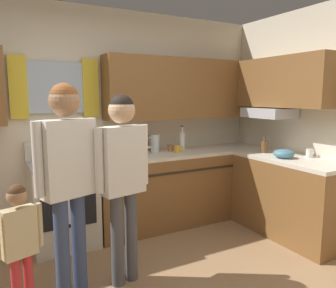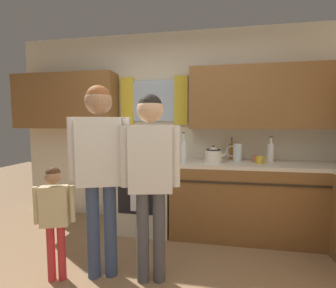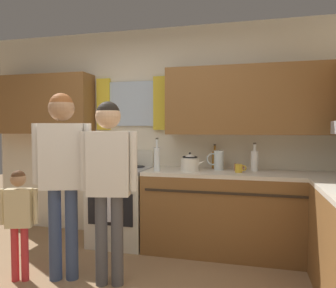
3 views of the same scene
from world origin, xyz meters
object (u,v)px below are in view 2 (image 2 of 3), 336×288
at_px(cup_terracotta, 255,158).
at_px(adult_holding_child, 100,159).
at_px(bottle_tall_clear, 183,151).
at_px(water_pitcher, 237,152).
at_px(adult_in_plaid, 150,166).
at_px(bottle_milk_white, 271,152).
at_px(stovetop_kettle, 213,155).
at_px(mug_mustard_yellow, 260,160).
at_px(small_child, 55,210).
at_px(stove_oven, 147,192).
at_px(bottle_oil_amber, 231,151).

xyz_separation_m(cup_terracotta, adult_holding_child, (-1.50, -1.10, 0.12)).
distance_m(bottle_tall_clear, water_pitcher, 0.70).
relative_size(cup_terracotta, adult_in_plaid, 0.07).
bearing_deg(bottle_milk_white, cup_terracotta, -173.17).
distance_m(bottle_tall_clear, cup_terracotta, 0.90).
relative_size(adult_holding_child, adult_in_plaid, 1.05).
distance_m(bottle_milk_white, stovetop_kettle, 0.71).
height_order(mug_mustard_yellow, small_child, small_child).
relative_size(water_pitcher, adult_holding_child, 0.13).
xyz_separation_m(stovetop_kettle, adult_holding_child, (-0.99, -0.95, 0.07)).
height_order(stove_oven, bottle_milk_white, bottle_milk_white).
height_order(stovetop_kettle, small_child, stovetop_kettle).
xyz_separation_m(bottle_tall_clear, bottle_milk_white, (1.04, 0.27, -0.02)).
height_order(stove_oven, stovetop_kettle, stovetop_kettle).
relative_size(bottle_oil_amber, adult_holding_child, 0.17).
xyz_separation_m(mug_mustard_yellow, stovetop_kettle, (-0.53, -0.01, 0.05)).
relative_size(bottle_tall_clear, bottle_oil_amber, 1.28).
bearing_deg(adult_in_plaid, adult_holding_child, -179.03).
bearing_deg(stovetop_kettle, bottle_oil_amber, 51.21).
height_order(bottle_tall_clear, stovetop_kettle, bottle_tall_clear).
bearing_deg(stove_oven, water_pitcher, 5.16).
bearing_deg(small_child, mug_mustard_yellow, 29.85).
relative_size(bottle_tall_clear, water_pitcher, 1.67).
height_order(bottle_milk_white, small_child, bottle_milk_white).
bearing_deg(bottle_milk_white, stovetop_kettle, -165.94).
height_order(bottle_tall_clear, mug_mustard_yellow, bottle_tall_clear).
height_order(bottle_tall_clear, small_child, bottle_tall_clear).
height_order(water_pitcher, small_child, water_pitcher).
relative_size(bottle_tall_clear, stovetop_kettle, 1.34).
bearing_deg(bottle_oil_amber, adult_in_plaid, -122.13).
relative_size(cup_terracotta, mug_mustard_yellow, 0.91).
relative_size(bottle_tall_clear, adult_holding_child, 0.22).
relative_size(mug_mustard_yellow, water_pitcher, 0.55).
distance_m(stove_oven, water_pitcher, 1.26).
relative_size(bottle_milk_white, stovetop_kettle, 1.14).
distance_m(stovetop_kettle, adult_in_plaid, 1.09).
xyz_separation_m(bottle_milk_white, adult_in_plaid, (-1.23, -1.11, -0.01)).
xyz_separation_m(stove_oven, small_child, (-0.50, -1.14, 0.16)).
xyz_separation_m(stove_oven, stovetop_kettle, (0.85, -0.07, 0.53)).
distance_m(bottle_oil_amber, mug_mustard_yellow, 0.42).
xyz_separation_m(bottle_oil_amber, water_pitcher, (0.05, -0.13, 0.00)).
xyz_separation_m(stovetop_kettle, adult_in_plaid, (-0.54, -0.94, 0.01)).
relative_size(water_pitcher, small_child, 0.22).
distance_m(cup_terracotta, small_child, 2.25).
relative_size(bottle_milk_white, adult_in_plaid, 0.20).
height_order(bottle_oil_amber, bottle_milk_white, bottle_milk_white).
xyz_separation_m(bottle_oil_amber, cup_terracotta, (0.27, -0.15, -0.07)).
height_order(bottle_tall_clear, water_pitcher, bottle_tall_clear).
xyz_separation_m(stovetop_kettle, small_child, (-1.35, -1.07, -0.37)).
height_order(bottle_milk_white, water_pitcher, bottle_milk_white).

